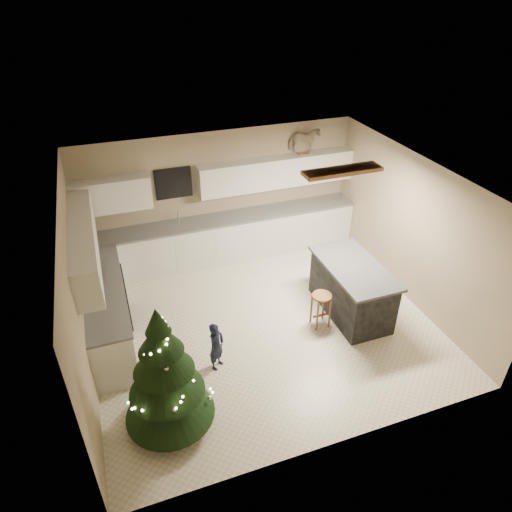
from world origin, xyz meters
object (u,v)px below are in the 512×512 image
at_px(toddler, 216,346).
at_px(bar_stool, 321,302).
at_px(island, 351,289).
at_px(christmas_tree, 166,380).
at_px(rocking_horse, 304,141).

bearing_deg(toddler, bar_stool, -31.35).
xyz_separation_m(island, toddler, (-2.54, -0.49, -0.07)).
bearing_deg(christmas_tree, island, 20.28).
bearing_deg(christmas_tree, rocking_horse, 46.80).
distance_m(island, christmas_tree, 3.63).
bearing_deg(rocking_horse, christmas_tree, 154.63).
relative_size(toddler, rocking_horse, 1.23).
bearing_deg(bar_stool, island, 12.88).
bearing_deg(island, bar_stool, -167.12).
xyz_separation_m(christmas_tree, toddler, (0.85, 0.76, -0.39)).
height_order(island, toddler, island).
relative_size(island, toddler, 2.08).
distance_m(bar_stool, toddler, 1.93).
distance_m(bar_stool, christmas_tree, 2.98).
distance_m(toddler, rocking_horse, 4.47).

